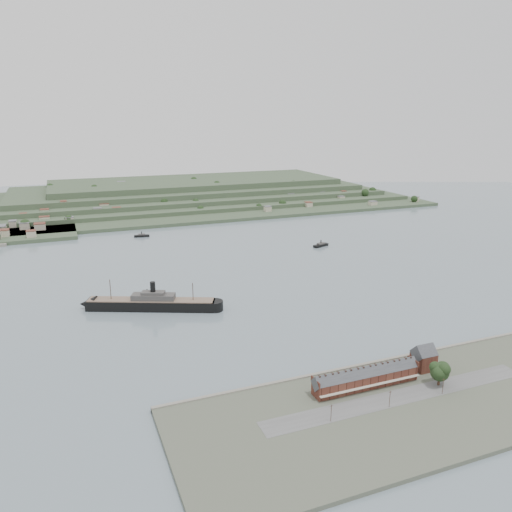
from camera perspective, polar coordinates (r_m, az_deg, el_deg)
name	(u,v)px	position (r m, az deg, el deg)	size (l,w,h in m)	color
ground	(257,283)	(396.39, 0.06, -3.14)	(1400.00, 1400.00, 0.00)	slate
near_shore	(407,404)	(248.13, 16.85, -15.88)	(220.00, 80.00, 2.60)	#4C5142
terrace_row	(366,377)	(252.70, 12.45, -13.40)	(55.60, 9.80, 11.07)	#4A221A
gabled_building	(424,358)	(275.76, 18.61, -10.98)	(10.40, 10.18, 14.09)	#4A221A
far_peninsula	(178,195)	(768.93, -8.92, 6.86)	(760.00, 309.00, 30.00)	#344830
steamship	(148,303)	(350.89, -12.29, -5.31)	(93.90, 48.31, 23.84)	black
tugboat	(147,297)	(370.79, -12.32, -4.58)	(17.36, 9.38, 7.56)	black
ferry_west	(142,236)	(561.28, -12.92, 2.29)	(16.92, 7.04, 6.15)	black
ferry_east	(321,245)	(510.83, 7.42, 1.26)	(18.67, 10.80, 6.76)	black
fig_tree	(441,371)	(262.30, 20.37, -12.23)	(11.22, 9.72, 12.52)	#3D281C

